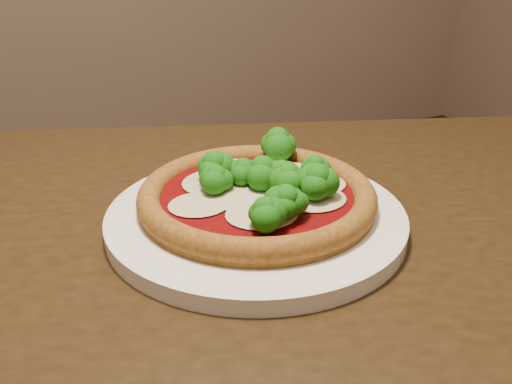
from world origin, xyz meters
name	(u,v)px	position (x,y,z in m)	size (l,w,h in m)	color
dining_table	(193,324)	(-0.22, -0.04, 0.65)	(1.42, 1.11, 0.75)	black
plate	(256,218)	(-0.14, -0.03, 0.76)	(0.32, 0.32, 0.02)	white
pizza	(261,190)	(-0.13, -0.02, 0.79)	(0.25, 0.25, 0.06)	brown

